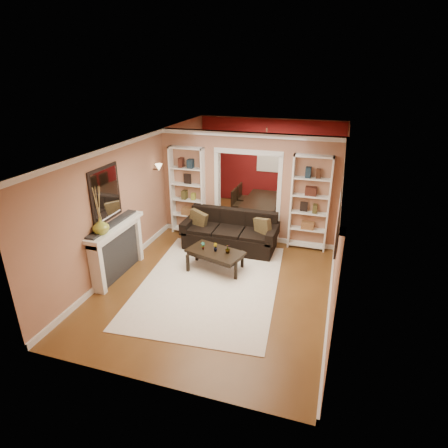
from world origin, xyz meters
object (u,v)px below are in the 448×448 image
(sofa, at_px, (230,231))
(fireplace, at_px, (118,250))
(coffee_table, at_px, (215,260))
(bookshelf_left, at_px, (188,191))
(bookshelf_right, at_px, (310,203))
(dining_table, at_px, (263,209))

(sofa, height_order, fireplace, fireplace)
(sofa, distance_m, coffee_table, 1.16)
(sofa, xyz_separation_m, bookshelf_left, (-1.31, 0.58, 0.71))
(bookshelf_right, xyz_separation_m, fireplace, (-3.64, -2.53, -0.57))
(sofa, distance_m, dining_table, 2.12)
(sofa, distance_m, fireplace, 2.69)
(bookshelf_left, bearing_deg, dining_table, 41.39)
(coffee_table, xyz_separation_m, bookshelf_left, (-1.32, 1.71, 0.92))
(coffee_table, xyz_separation_m, dining_table, (0.38, 3.21, 0.08))
(coffee_table, xyz_separation_m, fireplace, (-1.86, -0.82, 0.35))
(coffee_table, height_order, bookshelf_left, bookshelf_left)
(fireplace, bearing_deg, coffee_table, 23.65)
(sofa, bearing_deg, dining_table, 79.40)
(bookshelf_left, height_order, dining_table, bookshelf_left)
(bookshelf_left, relative_size, fireplace, 1.35)
(bookshelf_right, bearing_deg, sofa, -162.03)
(bookshelf_right, bearing_deg, dining_table, 133.01)
(coffee_table, bearing_deg, sofa, 106.31)
(bookshelf_right, height_order, fireplace, bookshelf_right)
(sofa, height_order, coffee_table, sofa)
(sofa, xyz_separation_m, coffee_table, (0.01, -1.13, -0.22))
(sofa, xyz_separation_m, bookshelf_right, (1.79, 0.58, 0.71))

